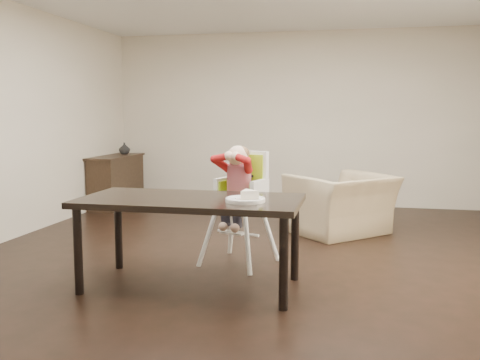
% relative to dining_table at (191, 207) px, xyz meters
% --- Properties ---
extents(ground, '(7.00, 7.00, 0.00)m').
position_rel_dining_table_xyz_m(ground, '(0.47, 0.80, -0.67)').
color(ground, black).
rests_on(ground, ground).
extents(room_walls, '(6.02, 7.02, 2.71)m').
position_rel_dining_table_xyz_m(room_walls, '(0.47, 0.80, 1.18)').
color(room_walls, '#C0B69F').
rests_on(room_walls, ground).
extents(dining_table, '(1.80, 0.90, 0.75)m').
position_rel_dining_table_xyz_m(dining_table, '(0.00, 0.00, 0.00)').
color(dining_table, black).
rests_on(dining_table, ground).
extents(high_chair, '(0.60, 0.60, 1.14)m').
position_rel_dining_table_xyz_m(high_chair, '(0.25, 0.79, 0.13)').
color(high_chair, white).
rests_on(high_chair, ground).
extents(plate, '(0.32, 0.32, 0.09)m').
position_rel_dining_table_xyz_m(plate, '(0.49, -0.09, 0.11)').
color(plate, white).
rests_on(plate, dining_table).
extents(armchair, '(1.28, 1.27, 0.95)m').
position_rel_dining_table_xyz_m(armchair, '(1.16, 2.28, -0.19)').
color(armchair, tan).
rests_on(armchair, ground).
extents(sideboard, '(0.44, 1.26, 0.79)m').
position_rel_dining_table_xyz_m(sideboard, '(-2.31, 3.50, -0.27)').
color(sideboard, black).
rests_on(sideboard, ground).
extents(vase, '(0.23, 0.24, 0.18)m').
position_rel_dining_table_xyz_m(vase, '(-2.31, 3.82, 0.21)').
color(vase, '#99999E').
rests_on(vase, sideboard).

